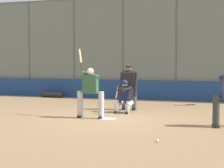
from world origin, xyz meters
TOP-DOWN VIEW (x-y plane):
  - ground_plane at (0.00, 0.00)m, footprint 160.00×160.00m
  - home_plate_marker at (0.00, 0.00)m, footprint 0.43×0.43m
  - backstop_fence at (0.00, -6.18)m, footprint 17.90×0.08m
  - padding_wall at (0.00, -6.08)m, footprint 17.46×0.18m
  - batter_at_plate at (0.60, -0.02)m, footprint 1.06×0.63m
  - catcher_behind_plate at (-0.10, -1.49)m, footprint 0.63×0.76m
  - umpire_home at (-0.08, -2.30)m, footprint 0.68×0.43m
  - spare_bat_near_backstop at (-1.80, -4.30)m, footprint 0.82×0.30m
  - baseball_loose at (-2.13, 2.82)m, footprint 0.07×0.07m
  - equipment_bag_dugout_side at (4.77, -5.58)m, footprint 1.21×0.29m

SIDE VIEW (x-z plane):
  - ground_plane at x=0.00m, z-range 0.00..0.00m
  - home_plate_marker at x=0.00m, z-range 0.00..0.01m
  - spare_bat_near_backstop at x=-1.80m, z-range 0.00..0.07m
  - baseball_loose at x=-2.13m, z-range 0.00..0.07m
  - equipment_bag_dugout_side at x=4.77m, z-range 0.00..0.29m
  - padding_wall at x=0.00m, z-range 0.00..0.89m
  - catcher_behind_plate at x=-0.10m, z-range 0.02..1.20m
  - batter_at_plate at x=0.60m, z-range -0.24..2.00m
  - umpire_home at x=-0.08m, z-range 0.06..1.73m
  - backstop_fence at x=0.00m, z-range 0.09..5.00m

